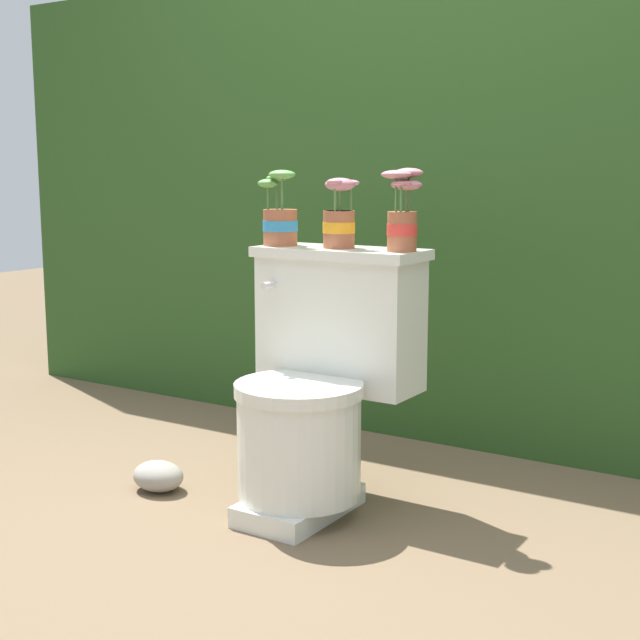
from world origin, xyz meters
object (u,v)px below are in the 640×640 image
(toilet, at_px, (319,385))
(potted_plant_left, at_px, (280,219))
(potted_plant_middle, at_px, (403,214))
(garden_stone, at_px, (158,476))
(potted_plant_midleft, at_px, (339,219))

(toilet, relative_size, potted_plant_left, 3.31)
(toilet, distance_m, potted_plant_middle, 0.54)
(potted_plant_middle, bearing_deg, garden_stone, -157.83)
(potted_plant_left, distance_m, potted_plant_midleft, 0.20)
(toilet, relative_size, potted_plant_middle, 3.24)
(potted_plant_midleft, relative_size, potted_plant_middle, 0.88)
(potted_plant_midleft, distance_m, garden_stone, 0.96)
(potted_plant_left, xyz_separation_m, potted_plant_middle, (0.41, 0.02, 0.02))
(toilet, height_order, potted_plant_midleft, potted_plant_midleft)
(potted_plant_left, bearing_deg, potted_plant_middle, 2.23)
(toilet, distance_m, potted_plant_left, 0.52)
(potted_plant_middle, distance_m, garden_stone, 1.09)
(toilet, relative_size, garden_stone, 4.47)
(potted_plant_middle, relative_size, garden_stone, 1.38)
(toilet, xyz_separation_m, potted_plant_left, (-0.20, 0.09, 0.47))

